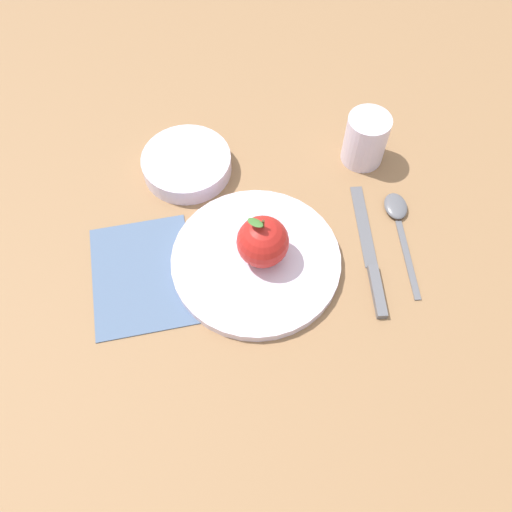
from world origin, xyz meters
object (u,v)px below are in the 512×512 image
object	(u,v)px
cup	(366,137)
knife	(371,260)
linen_napkin	(143,274)
side_bowl	(187,163)
spoon	(398,218)
apple	(263,242)
dinner_plate	(256,260)

from	to	relation	value
cup	knife	bearing A→B (deg)	86.73
cup	linen_napkin	xyz separation A→B (m)	(0.33, 0.21, -0.04)
cup	side_bowl	bearing A→B (deg)	4.05
side_bowl	linen_napkin	distance (m)	0.20
cup	spoon	xyz separation A→B (m)	(-0.04, 0.12, -0.04)
apple	linen_napkin	bearing A→B (deg)	6.37
apple	side_bowl	world-z (taller)	apple
spoon	linen_napkin	xyz separation A→B (m)	(0.37, 0.08, -0.00)
cup	knife	xyz separation A→B (m)	(0.01, 0.19, -0.04)
side_bowl	spoon	bearing A→B (deg)	162.02
side_bowl	knife	size ratio (longest dim) A/B	0.62
dinner_plate	side_bowl	world-z (taller)	side_bowl
apple	cup	distance (m)	0.25
apple	spoon	xyz separation A→B (m)	(-0.20, -0.07, -0.05)
linen_napkin	side_bowl	bearing A→B (deg)	-106.46
knife	linen_napkin	xyz separation A→B (m)	(0.32, 0.01, -0.00)
knife	spoon	size ratio (longest dim) A/B	1.24
spoon	knife	bearing A→B (deg)	54.14
spoon	linen_napkin	world-z (taller)	spoon
apple	spoon	size ratio (longest dim) A/B	0.48
dinner_plate	apple	distance (m)	0.04
linen_napkin	cup	bearing A→B (deg)	-148.10
spoon	linen_napkin	size ratio (longest dim) A/B	1.00
cup	linen_napkin	world-z (taller)	cup
apple	linen_napkin	distance (m)	0.18
dinner_plate	apple	world-z (taller)	apple
dinner_plate	spoon	bearing A→B (deg)	-161.89
spoon	linen_napkin	distance (m)	0.38
apple	knife	world-z (taller)	apple
cup	apple	bearing A→B (deg)	48.86
cup	spoon	bearing A→B (deg)	107.87
apple	side_bowl	size ratio (longest dim) A/B	0.62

